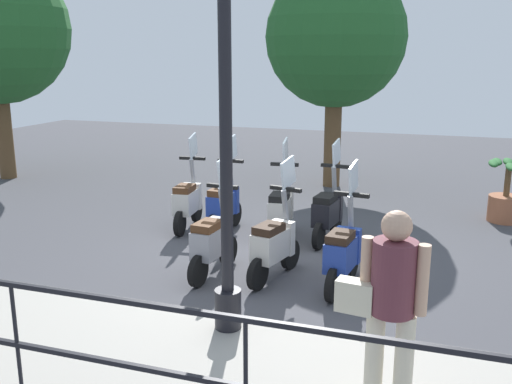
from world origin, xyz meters
name	(u,v)px	position (x,y,z in m)	size (l,w,h in m)	color
ground_plane	(285,260)	(0.00, 0.00, 0.00)	(28.00, 28.00, 0.00)	#424247
promenade_walkway	(190,372)	(-3.15, 0.00, 0.07)	(2.20, 20.00, 0.15)	#A39E93
fence_railing	(122,340)	(-4.20, 0.00, 0.91)	(0.04, 16.03, 1.07)	black
lamp_post_near	(226,131)	(-2.40, -0.07, 2.11)	(0.26, 0.90, 4.42)	black
pedestrian_with_bag	(389,299)	(-3.32, -1.68, 1.08)	(0.36, 0.66, 1.59)	beige
tree_distant	(336,38)	(4.83, 0.30, 3.14)	(2.92, 2.92, 4.62)	brown
potted_palm	(506,196)	(3.05, -3.06, 0.45)	(1.06, 0.66, 1.05)	#9E5B3D
scooter_near_0	(343,251)	(-0.74, -0.92, 0.48)	(1.23, 0.44, 1.54)	black
scooter_near_1	(274,243)	(-0.69, -0.04, 0.48)	(1.21, 0.51, 1.54)	black
scooter_near_2	(213,240)	(-0.82, 0.74, 0.48)	(1.23, 0.44, 1.54)	black
scooter_far_0	(328,211)	(1.02, -0.38, 0.48)	(1.23, 0.44, 1.54)	black
scooter_far_1	(281,209)	(0.90, 0.33, 0.48)	(1.23, 0.44, 1.54)	black
scooter_far_2	(224,204)	(0.93, 1.28, 0.48)	(1.23, 0.44, 1.54)	black
scooter_far_3	(188,200)	(0.95, 1.92, 0.48)	(1.23, 0.44, 1.54)	black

